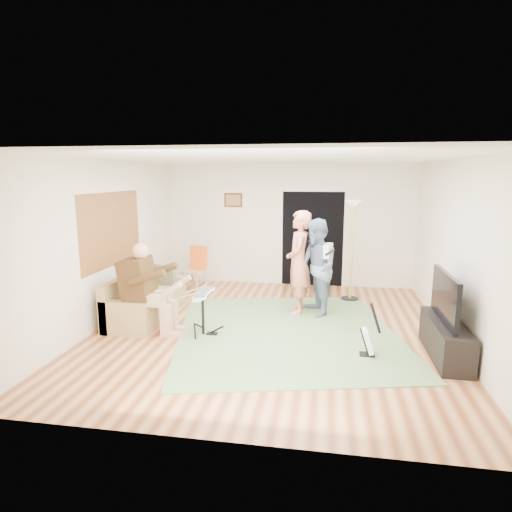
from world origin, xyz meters
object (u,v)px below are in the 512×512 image
(guitarist, at_px, (316,268))
(tv_cabinet, at_px, (445,339))
(sofa, at_px, (143,303))
(dining_chair, at_px, (195,276))
(television, at_px, (445,297))
(guitar_spare, at_px, (368,341))
(torchiere_lamp, at_px, (353,233))
(singer, at_px, (299,263))
(drum_kit, at_px, (203,316))

(guitarist, bearing_deg, tv_cabinet, 29.59)
(sofa, height_order, dining_chair, dining_chair)
(tv_cabinet, bearing_deg, guitarist, 139.99)
(sofa, relative_size, television, 1.59)
(sofa, bearing_deg, tv_cabinet, -10.65)
(guitarist, height_order, guitar_spare, guitarist)
(dining_chair, bearing_deg, television, -15.65)
(guitar_spare, bearing_deg, torchiere_lamp, 92.31)
(sofa, height_order, singer, singer)
(tv_cabinet, bearing_deg, drum_kit, 175.92)
(tv_cabinet, bearing_deg, singer, 142.85)
(singer, height_order, television, singer)
(guitarist, distance_m, guitar_spare, 1.95)
(sofa, relative_size, singer, 1.03)
(drum_kit, height_order, singer, singer)
(sofa, xyz_separation_m, guitar_spare, (3.75, -1.05, -0.04))
(guitarist, relative_size, television, 1.43)
(television, bearing_deg, singer, 142.19)
(guitar_spare, bearing_deg, television, 8.68)
(guitar_spare, bearing_deg, tv_cabinet, 8.27)
(drum_kit, bearing_deg, singer, 44.59)
(drum_kit, bearing_deg, guitar_spare, -9.22)
(guitar_spare, height_order, torchiere_lamp, torchiere_lamp)
(sofa, distance_m, dining_chair, 1.82)
(torchiere_lamp, distance_m, dining_chair, 3.40)
(drum_kit, distance_m, guitar_spare, 2.50)
(drum_kit, height_order, torchiere_lamp, torchiere_lamp)
(guitar_spare, height_order, dining_chair, dining_chair)
(drum_kit, distance_m, torchiere_lamp, 3.48)
(singer, distance_m, dining_chair, 2.57)
(sofa, relative_size, guitarist, 1.11)
(drum_kit, bearing_deg, torchiere_lamp, 44.83)
(singer, bearing_deg, drum_kit, -48.67)
(drum_kit, relative_size, television, 0.59)
(drum_kit, relative_size, dining_chair, 0.74)
(tv_cabinet, bearing_deg, television, 180.00)
(dining_chair, bearing_deg, torchiere_lamp, 14.50)
(torchiere_lamp, height_order, television, torchiere_lamp)
(guitar_spare, height_order, tv_cabinet, guitar_spare)
(drum_kit, bearing_deg, dining_chair, 110.15)
(sofa, height_order, tv_cabinet, sofa)
(sofa, distance_m, guitarist, 3.10)
(dining_chair, distance_m, tv_cabinet, 5.14)
(tv_cabinet, bearing_deg, guitar_spare, -171.73)
(sofa, distance_m, guitar_spare, 3.89)
(drum_kit, bearing_deg, sofa, 153.17)
(guitar_spare, distance_m, dining_chair, 4.39)
(dining_chair, relative_size, tv_cabinet, 0.69)
(tv_cabinet, xyz_separation_m, television, (-0.05, 0.00, 0.60))
(singer, bearing_deg, sofa, -78.37)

